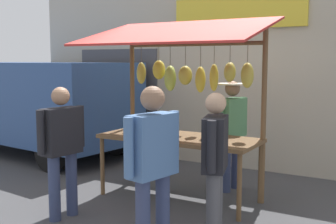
% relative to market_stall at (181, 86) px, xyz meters
% --- Properties ---
extents(ground_plane, '(40.00, 40.00, 0.00)m').
position_rel_market_stall_xyz_m(ground_plane, '(-0.01, 0.07, -1.57)').
color(ground_plane, '#424244').
extents(street_backdrop, '(9.00, 0.30, 3.40)m').
position_rel_market_stall_xyz_m(street_backdrop, '(0.04, -2.12, 0.13)').
color(street_backdrop, '#B2A893').
rests_on(street_backdrop, ground).
extents(market_stall, '(2.50, 1.46, 2.50)m').
position_rel_market_stall_xyz_m(market_stall, '(0.00, 0.00, 0.00)').
color(market_stall, brown).
rests_on(market_stall, ground).
extents(vendor_with_sunhat, '(0.42, 0.69, 1.62)m').
position_rel_market_stall_xyz_m(vendor_with_sunhat, '(-0.48, -0.68, -0.61)').
color(vendor_with_sunhat, navy).
rests_on(vendor_with_sunhat, ground).
extents(shopper_with_shopping_bag, '(0.28, 0.69, 1.61)m').
position_rel_market_stall_xyz_m(shopper_with_shopping_bag, '(0.85, 1.44, -0.64)').
color(shopper_with_shopping_bag, navy).
rests_on(shopper_with_shopping_bag, ground).
extents(shopper_with_ponytail, '(0.35, 0.66, 1.60)m').
position_rel_market_stall_xyz_m(shopper_with_ponytail, '(-1.05, 1.18, -0.65)').
color(shopper_with_ponytail, '#4C4C51').
rests_on(shopper_with_ponytail, ground).
extents(shopper_in_striped_shirt, '(0.31, 0.70, 1.69)m').
position_rel_market_stall_xyz_m(shopper_in_striped_shirt, '(-0.72, 1.86, -0.58)').
color(shopper_in_striped_shirt, navy).
rests_on(shopper_in_striped_shirt, ground).
extents(parked_van, '(4.57, 2.30, 1.88)m').
position_rel_market_stall_xyz_m(parked_van, '(4.17, -1.08, -0.44)').
color(parked_van, '#2D4C84').
rests_on(parked_van, ground).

